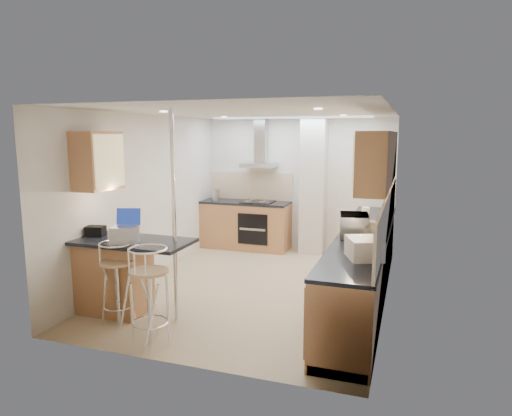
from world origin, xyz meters
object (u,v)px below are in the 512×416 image
(microwave, at_px, (354,225))
(bar_stool_end, at_px, (150,296))
(bread_bin, at_px, (364,248))
(laptop, at_px, (124,235))
(bar_stool_near, at_px, (117,283))

(microwave, distance_m, bar_stool_end, 2.65)
(microwave, relative_size, bread_bin, 1.26)
(microwave, bearing_deg, bar_stool_end, 124.34)
(laptop, xyz_separation_m, bar_stool_near, (-0.04, -0.13, -0.55))
(microwave, bearing_deg, bread_bin, -176.89)
(microwave, height_order, bar_stool_end, microwave)
(bar_stool_near, relative_size, bread_bin, 2.41)
(bar_stool_near, height_order, bread_bin, bread_bin)
(microwave, xyz_separation_m, bar_stool_near, (-2.52, -1.45, -0.57))
(laptop, relative_size, bread_bin, 0.72)
(bar_stool_end, height_order, bread_bin, bread_bin)
(microwave, relative_size, bar_stool_end, 0.49)
(bar_stool_near, distance_m, bread_bin, 2.83)
(bar_stool_near, bearing_deg, laptop, 55.92)
(bar_stool_end, bearing_deg, bar_stool_near, 73.04)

